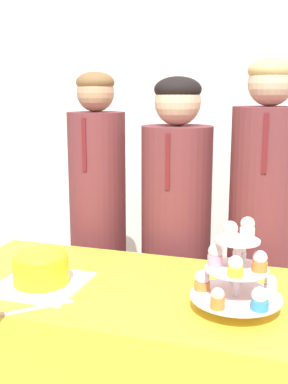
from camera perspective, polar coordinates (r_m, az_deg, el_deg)
name	(u,v)px	position (r m, az deg, el deg)	size (l,w,h in m)	color
wall_back	(211,99)	(2.75, 7.98, 10.89)	(9.00, 0.06, 2.70)	silver
round_cake	(41,267)	(1.59, -12.12, -8.73)	(0.27, 0.27, 0.13)	white
cake_knife	(7,314)	(1.44, -15.88, -13.70)	(0.22, 0.21, 0.01)	silver
cupcake_stand	(237,272)	(1.39, 10.92, -9.29)	(0.26, 0.26, 0.27)	silver
student_0	(98,243)	(2.23, -5.42, -6.06)	(0.25, 0.26, 1.47)	brown
student_1	(176,255)	(2.12, 3.76, -7.40)	(0.30, 0.30, 1.45)	brown
student_2	(262,256)	(2.06, 13.77, -7.38)	(0.28, 0.29, 1.51)	brown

